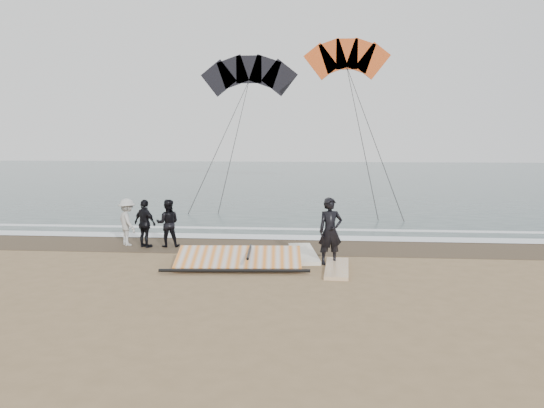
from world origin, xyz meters
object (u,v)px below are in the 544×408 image
(board_cream, at_px, (304,254))
(sail_rig, at_px, (237,259))
(board_white, at_px, (337,268))
(man_main, at_px, (330,231))

(board_cream, xyz_separation_m, sail_rig, (-1.83, -1.51, 0.14))
(board_cream, bearing_deg, board_white, -68.37)
(board_cream, bearing_deg, man_main, -61.21)
(man_main, bearing_deg, sail_rig, 172.84)
(board_white, height_order, sail_rig, sail_rig)
(board_cream, bearing_deg, sail_rig, -148.26)
(man_main, height_order, board_white, man_main)
(sail_rig, bearing_deg, board_cream, 39.50)
(board_white, relative_size, sail_rig, 0.56)
(man_main, bearing_deg, board_cream, 109.37)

